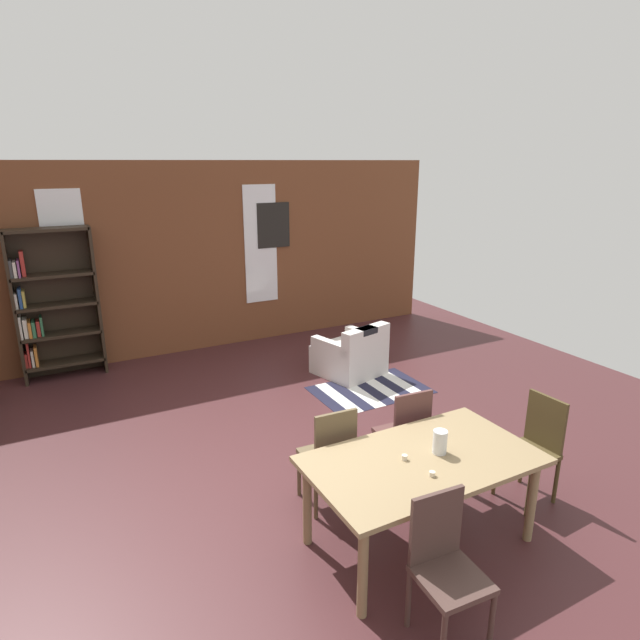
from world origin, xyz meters
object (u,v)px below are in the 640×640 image
object	(u,v)px
armchair_white	(351,355)
dining_chair_near_left	(445,563)
dining_table	(422,467)
dining_chair_head_right	(535,445)
vase_on_table	(440,442)
dining_chair_far_left	(330,454)
bookshelf_tall	(52,305)
dining_chair_far_right	(405,432)

from	to	relation	value
armchair_white	dining_chair_near_left	bearing A→B (deg)	-113.63
dining_table	dining_chair_head_right	distance (m)	1.26
vase_on_table	dining_chair_head_right	world-z (taller)	dining_chair_head_right
dining_chair_far_left	bookshelf_tall	distance (m)	4.75
dining_chair_head_right	armchair_white	xyz separation A→B (m)	(0.07, 3.19, -0.23)
dining_chair_far_right	armchair_white	xyz separation A→B (m)	(0.93, 2.47, -0.23)
dining_chair_far_left	dining_chair_near_left	xyz separation A→B (m)	(0.01, -1.45, 0.00)
dining_table	dining_chair_head_right	bearing A→B (deg)	0.15
dining_chair_head_right	armchair_white	distance (m)	3.20
dining_chair_far_left	vase_on_table	bearing A→B (deg)	-52.38
armchair_white	dining_table	bearing A→B (deg)	-112.49
dining_chair_near_left	dining_chair_head_right	bearing A→B (deg)	23.84
dining_table	dining_chair_far_left	xyz separation A→B (m)	(-0.40, 0.72, -0.15)
dining_table	vase_on_table	distance (m)	0.24
dining_table	armchair_white	xyz separation A→B (m)	(1.32, 3.19, -0.39)
dining_chair_near_left	armchair_white	size ratio (longest dim) A/B	0.97
dining_chair_head_right	dining_chair_near_left	world-z (taller)	same
dining_chair_far_left	dining_chair_head_right	bearing A→B (deg)	-23.54
bookshelf_tall	dining_chair_near_left	bearing A→B (deg)	-71.71
dining_table	dining_chair_far_right	xyz separation A→B (m)	(0.39, 0.72, -0.15)
dining_chair_far_right	dining_chair_near_left	bearing A→B (deg)	-118.38
vase_on_table	dining_chair_near_left	xyz separation A→B (m)	(-0.55, -0.72, -0.33)
dining_table	bookshelf_tall	size ratio (longest dim) A/B	0.85
dining_chair_far_right	bookshelf_tall	distance (m)	5.12
dining_chair_far_right	vase_on_table	bearing A→B (deg)	-107.85
vase_on_table	dining_chair_far_right	distance (m)	0.83
dining_chair_far_left	dining_chair_far_right	size ratio (longest dim) A/B	1.00
dining_chair_head_right	armchair_white	bearing A→B (deg)	88.80
dining_table	armchair_white	bearing A→B (deg)	67.51
bookshelf_tall	armchair_white	size ratio (longest dim) A/B	2.12
dining_chair_far_right	bookshelf_tall	bearing A→B (deg)	121.90
dining_chair_far_right	dining_chair_near_left	distance (m)	1.65
dining_chair_far_left	dining_chair_head_right	size ratio (longest dim) A/B	1.00
dining_table	armchair_white	distance (m)	3.48
dining_chair_far_right	bookshelf_tall	world-z (taller)	bookshelf_tall
dining_chair_head_right	dining_chair_far_right	xyz separation A→B (m)	(-0.86, 0.72, 0.00)
bookshelf_tall	armchair_white	world-z (taller)	bookshelf_tall
dining_chair_far_left	dining_chair_far_right	distance (m)	0.79
dining_chair_far_left	bookshelf_tall	world-z (taller)	bookshelf_tall
dining_chair_head_right	bookshelf_tall	xyz separation A→B (m)	(-3.55, 5.04, 0.52)
dining_chair_far_right	bookshelf_tall	size ratio (longest dim) A/B	0.46
dining_table	bookshelf_tall	world-z (taller)	bookshelf_tall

